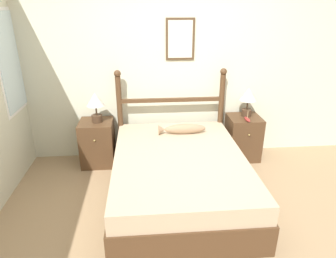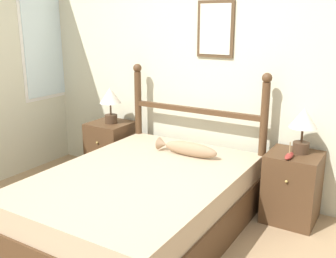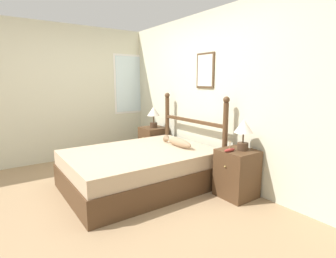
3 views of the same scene
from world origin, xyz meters
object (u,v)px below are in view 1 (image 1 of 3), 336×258
nightstand_left (98,143)px  fish_pillow (182,129)px  table_lamp_right (248,97)px  model_boat (247,119)px  bed (179,176)px  nightstand_right (243,137)px  table_lamp_left (95,103)px

nightstand_left → fish_pillow: bearing=-13.6°
nightstand_left → table_lamp_right: table_lamp_right is taller
table_lamp_right → model_boat: size_ratio=2.13×
bed → fish_pillow: size_ratio=3.29×
model_boat → table_lamp_right: bearing=75.2°
nightstand_left → nightstand_right: (2.07, 0.00, 0.00)m
table_lamp_right → model_boat: bearing=-104.8°
nightstand_right → table_lamp_right: (0.03, 0.05, 0.59)m
bed → model_boat: (1.02, 0.74, 0.39)m
nightstand_left → table_lamp_left: size_ratio=1.57×
nightstand_right → fish_pillow: 1.01m
bed → fish_pillow: fish_pillow is taller
nightstand_right → table_lamp_right: size_ratio=1.57×
nightstand_left → table_lamp_left: 0.59m
fish_pillow → table_lamp_right: bearing=18.6°
nightstand_left → fish_pillow: 1.21m
table_lamp_left → table_lamp_right: 2.08m
bed → nightstand_right: (1.04, 0.88, 0.05)m
nightstand_right → model_boat: model_boat is taller
nightstand_left → table_lamp_left: table_lamp_left is taller
nightstand_right → table_lamp_right: table_lamp_right is taller
table_lamp_left → fish_pillow: size_ratio=0.65×
nightstand_right → table_lamp_right: 0.59m
nightstand_left → nightstand_right: 2.07m
nightstand_left → model_boat: size_ratio=3.35×
table_lamp_right → fish_pillow: bearing=-161.4°
bed → nightstand_right: size_ratio=3.23×
bed → nightstand_right: nightstand_right is taller
bed → fish_pillow: 0.70m
table_lamp_left → table_lamp_right: bearing=1.5°
bed → table_lamp_left: 1.48m
model_boat → fish_pillow: (-0.91, -0.14, -0.06)m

